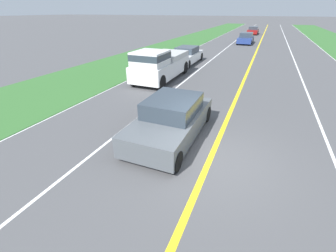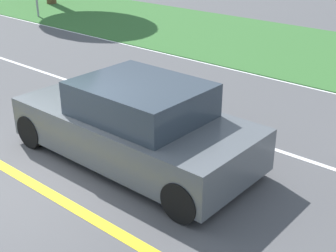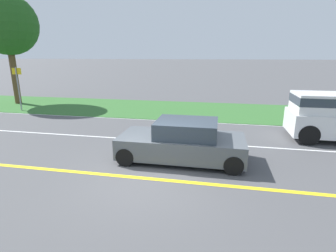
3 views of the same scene
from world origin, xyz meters
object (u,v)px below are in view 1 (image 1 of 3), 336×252
(pickup_truck, at_px, (160,64))
(car_trailing_mid, at_px, (246,38))
(car_trailing_near, at_px, (186,56))
(car_trailing_far, at_px, (253,31))
(dog, at_px, (148,110))
(ego_car, at_px, (171,119))

(pickup_truck, relative_size, car_trailing_mid, 1.16)
(car_trailing_near, distance_m, car_trailing_far, 29.93)
(dog, xyz_separation_m, car_trailing_mid, (-1.08, -26.72, 0.13))
(ego_car, distance_m, car_trailing_near, 12.68)
(ego_car, relative_size, pickup_truck, 0.81)
(dog, distance_m, car_trailing_near, 11.68)
(car_trailing_near, height_order, car_trailing_mid, car_trailing_mid)
(car_trailing_near, bearing_deg, car_trailing_far, -96.16)
(pickup_truck, height_order, car_trailing_mid, pickup_truck)
(ego_car, distance_m, car_trailing_far, 41.93)
(ego_car, distance_m, car_trailing_mid, 27.43)
(dog, bearing_deg, car_trailing_mid, -82.22)
(ego_car, relative_size, car_trailing_far, 0.90)
(car_trailing_near, xyz_separation_m, car_trailing_far, (-3.21, -29.76, 0.01))
(pickup_truck, bearing_deg, car_trailing_mid, -98.81)
(car_trailing_near, bearing_deg, car_trailing_mid, -102.34)
(dog, xyz_separation_m, car_trailing_far, (-0.96, -41.22, 0.12))
(pickup_truck, relative_size, car_trailing_near, 1.15)
(dog, relative_size, car_trailing_far, 0.25)
(ego_car, xyz_separation_m, dog, (1.30, -0.71, -0.14))
(ego_car, xyz_separation_m, pickup_truck, (3.46, -6.56, 0.35))
(car_trailing_far, bearing_deg, car_trailing_mid, 90.49)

